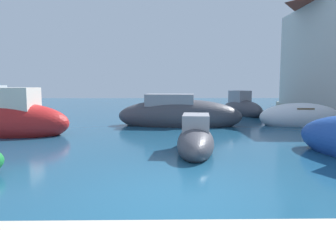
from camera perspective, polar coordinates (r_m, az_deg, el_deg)
ground at (r=5.80m, az=1.78°, el=-15.21°), size 80.00×80.00×0.00m
moored_boat_1 at (r=15.25m, az=2.04°, el=0.01°), size 6.38×2.53×1.97m
moored_boat_2 at (r=14.12m, az=-28.41°, el=-0.95°), size 5.57×2.26×2.34m
moored_boat_5 at (r=21.15m, az=13.67°, el=1.30°), size 2.71×4.29×1.94m
moored_boat_7 at (r=16.75m, az=23.55°, el=-0.39°), size 4.14×1.76×1.47m
moored_boat_9 at (r=9.41m, az=5.22°, el=-4.78°), size 1.50×3.29×1.37m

